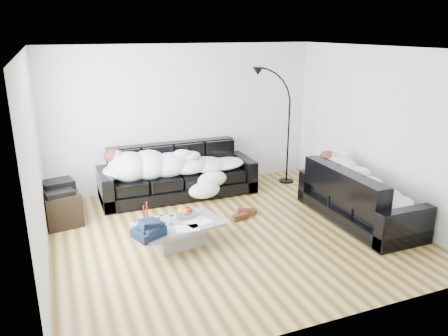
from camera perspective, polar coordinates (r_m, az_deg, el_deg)
name	(u,v)px	position (r m, az deg, el deg)	size (l,w,h in m)	color
ground	(232,232)	(6.45, 1.00, -8.40)	(5.00, 5.00, 0.00)	brown
wall_back	(184,117)	(8.06, -5.18, 6.63)	(5.00, 0.02, 2.60)	silver
wall_left	(35,167)	(5.56, -23.43, 0.16)	(0.02, 4.50, 2.60)	silver
wall_right	(378,131)	(7.31, 19.50, 4.54)	(0.02, 4.50, 2.60)	silver
ceiling	(233,48)	(5.80, 1.14, 15.35)	(5.00, 5.00, 0.00)	white
sofa_back	(178,172)	(7.72, -6.05, -0.47)	(2.70, 0.94, 0.88)	black
sofa_right	(360,195)	(7.00, 17.30, -3.33)	(2.09, 0.90, 0.85)	black
sleeper_back	(178,161)	(7.62, -5.99, 0.90)	(2.29, 0.79, 0.46)	silver
sleeper_right	(361,181)	(6.92, 17.46, -1.66)	(1.79, 0.76, 0.44)	silver
teal_cushion	(333,165)	(7.35, 14.03, 0.41)	(0.36, 0.30, 0.20)	#0C5741
coffee_table	(179,234)	(6.05, -5.89, -8.62)	(1.14, 0.66, 0.33)	#939699
fruit_bowl	(185,212)	(6.11, -5.08, -5.73)	(0.26, 0.26, 0.16)	white
wine_glass_a	(161,217)	(5.99, -8.18, -6.37)	(0.07, 0.07, 0.16)	white
wine_glass_b	(158,220)	(5.91, -8.59, -6.76)	(0.07, 0.07, 0.16)	white
wine_glass_c	(171,218)	(5.92, -6.90, -6.46)	(0.08, 0.08, 0.19)	white
candle_left	(144,214)	(6.02, -10.42, -5.95)	(0.04, 0.04, 0.24)	maroon
candle_right	(147,211)	(6.08, -10.02, -5.55)	(0.05, 0.05, 0.27)	maroon
newspaper_a	(198,222)	(5.98, -3.45, -7.02)	(0.36, 0.27, 0.01)	silver
newspaper_b	(187,228)	(5.81, -4.83, -7.82)	(0.31, 0.22, 0.01)	silver
navy_jacket	(147,225)	(5.57, -9.99, -7.29)	(0.39, 0.33, 0.20)	black
shoes	(243,214)	(6.92, 2.51, -6.05)	(0.46, 0.33, 0.10)	#472311
av_cabinet	(61,206)	(7.14, -20.54, -4.70)	(0.51, 0.74, 0.51)	black
stereo	(58,187)	(7.03, -20.82, -2.28)	(0.44, 0.34, 0.13)	black
floor_lamp	(288,133)	(8.34, 8.42, 4.58)	(0.71, 0.28, 1.95)	black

